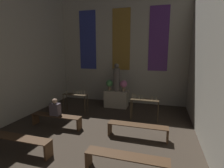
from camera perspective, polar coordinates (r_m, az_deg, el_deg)
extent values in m
cube|color=#B2AD9E|center=(9.64, 3.09, 10.81)|extent=(7.13, 0.12, 5.70)
cube|color=navy|center=(10.21, -7.90, 13.92)|extent=(0.97, 0.03, 3.19)
cube|color=olive|center=(9.58, 3.01, 14.22)|extent=(0.97, 0.03, 3.19)
cube|color=#60337F|center=(9.32, 14.99, 13.99)|extent=(0.97, 0.03, 3.19)
cube|color=#ADA38E|center=(9.00, 1.45, -4.77)|extent=(1.15, 0.68, 0.85)
cylinder|color=#5B5651|center=(8.79, 1.48, 1.48)|extent=(0.34, 0.34, 1.13)
sphere|color=#5B5651|center=(8.70, 1.50, 5.94)|extent=(0.24, 0.24, 0.24)
cylinder|color=#937A5B|center=(8.97, -0.82, -1.26)|extent=(0.16, 0.16, 0.23)
sphere|color=#4C9351|center=(8.92, -0.82, 0.25)|extent=(0.35, 0.35, 0.35)
cylinder|color=#937A5B|center=(8.78, 3.81, -1.54)|extent=(0.16, 0.16, 0.23)
sphere|color=#C66B9E|center=(8.73, 3.82, 0.00)|extent=(0.35, 0.35, 0.35)
cube|color=#473823|center=(8.18, -11.94, -3.34)|extent=(1.14, 0.36, 0.02)
cylinder|color=#473823|center=(8.43, -15.57, -6.18)|extent=(0.04, 0.04, 0.86)
cylinder|color=#473823|center=(7.93, -8.87, -6.99)|extent=(0.04, 0.04, 0.86)
cylinder|color=#473823|center=(8.68, -14.51, -5.65)|extent=(0.04, 0.04, 0.86)
cylinder|color=#473823|center=(8.19, -7.96, -6.39)|extent=(0.04, 0.04, 0.86)
cylinder|color=silver|center=(8.29, -12.44, -2.70)|extent=(0.02, 0.02, 0.11)
sphere|color=#F9CC4C|center=(8.28, -12.46, -2.25)|extent=(0.02, 0.02, 0.02)
cylinder|color=silver|center=(8.12, -11.36, -2.90)|extent=(0.02, 0.02, 0.12)
sphere|color=#F9CC4C|center=(8.11, -11.38, -2.41)|extent=(0.02, 0.02, 0.02)
cylinder|color=silver|center=(7.96, -9.87, -2.95)|extent=(0.02, 0.02, 0.17)
sphere|color=#F9CC4C|center=(7.94, -9.89, -2.28)|extent=(0.02, 0.02, 0.02)
cylinder|color=silver|center=(8.14, -10.58, -2.94)|extent=(0.02, 0.02, 0.09)
sphere|color=#F9CC4C|center=(8.13, -10.59, -2.54)|extent=(0.02, 0.02, 0.02)
cylinder|color=silver|center=(8.29, -14.50, -2.72)|extent=(0.02, 0.02, 0.13)
sphere|color=#F9CC4C|center=(8.28, -14.52, -2.21)|extent=(0.02, 0.02, 0.02)
cylinder|color=silver|center=(8.04, -8.96, -2.85)|extent=(0.02, 0.02, 0.15)
sphere|color=#F9CC4C|center=(8.02, -8.98, -2.24)|extent=(0.02, 0.02, 0.02)
cylinder|color=silver|center=(7.90, -8.97, -2.98)|extent=(0.02, 0.02, 0.18)
sphere|color=#F9CC4C|center=(7.87, -9.00, -2.26)|extent=(0.02, 0.02, 0.02)
cylinder|color=silver|center=(8.26, -14.78, -2.84)|extent=(0.02, 0.02, 0.12)
sphere|color=#F9CC4C|center=(8.24, -14.81, -2.36)|extent=(0.02, 0.02, 0.02)
cube|color=#473823|center=(7.26, 10.67, -5.07)|extent=(1.14, 0.36, 0.02)
cylinder|color=#473823|center=(7.32, 6.16, -8.44)|extent=(0.04, 0.04, 0.86)
cylinder|color=#473823|center=(7.22, 14.75, -9.01)|extent=(0.04, 0.04, 0.86)
cylinder|color=#473823|center=(7.60, 6.58, -7.71)|extent=(0.04, 0.04, 0.86)
cylinder|color=#473823|center=(7.50, 14.83, -8.25)|extent=(0.04, 0.04, 0.86)
cylinder|color=silver|center=(7.21, 7.20, -4.26)|extent=(0.02, 0.02, 0.18)
sphere|color=#F9CC4C|center=(7.18, 7.21, -3.48)|extent=(0.02, 0.02, 0.02)
cylinder|color=silver|center=(7.22, 8.92, -4.57)|extent=(0.02, 0.02, 0.10)
sphere|color=#F9CC4C|center=(7.21, 8.94, -4.08)|extent=(0.02, 0.02, 0.02)
cylinder|color=silver|center=(7.24, 9.76, -4.40)|extent=(0.02, 0.02, 0.14)
sphere|color=#F9CC4C|center=(7.22, 9.78, -3.77)|extent=(0.02, 0.02, 0.02)
cylinder|color=silver|center=(7.21, 14.24, -4.72)|extent=(0.02, 0.02, 0.13)
sphere|color=#F9CC4C|center=(7.19, 14.27, -4.14)|extent=(0.02, 0.02, 0.02)
cylinder|color=silver|center=(7.40, 6.76, -3.94)|extent=(0.02, 0.02, 0.16)
sphere|color=#F9CC4C|center=(7.38, 6.77, -3.25)|extent=(0.02, 0.02, 0.02)
cylinder|color=silver|center=(7.14, 12.92, -4.77)|extent=(0.02, 0.02, 0.13)
sphere|color=#F9CC4C|center=(7.12, 12.95, -4.15)|extent=(0.02, 0.02, 0.02)
cylinder|color=silver|center=(7.35, 7.72, -4.25)|extent=(0.02, 0.02, 0.11)
sphere|color=#F9CC4C|center=(7.34, 7.73, -3.75)|extent=(0.02, 0.02, 0.02)
cylinder|color=silver|center=(7.23, 8.80, -4.37)|extent=(0.02, 0.02, 0.15)
sphere|color=#F9CC4C|center=(7.21, 8.82, -3.71)|extent=(0.02, 0.02, 0.02)
cube|color=#4C331E|center=(5.71, -28.12, -15.18)|extent=(1.95, 0.36, 0.03)
cube|color=#4C331E|center=(5.25, -20.03, -19.72)|extent=(0.06, 0.32, 0.43)
cube|color=#4C331E|center=(4.35, 4.68, -22.37)|extent=(1.95, 0.36, 0.03)
cube|color=#4C331E|center=(4.73, -7.63, -22.81)|extent=(0.06, 0.32, 0.43)
cube|color=#4C331E|center=(6.97, -17.75, -9.77)|extent=(1.95, 0.36, 0.03)
cube|color=#4C331E|center=(7.60, -23.67, -10.29)|extent=(0.06, 0.32, 0.43)
cube|color=#4C331E|center=(6.59, -10.64, -12.77)|extent=(0.06, 0.32, 0.43)
cube|color=#4C331E|center=(5.90, 8.34, -13.14)|extent=(1.95, 0.36, 0.03)
cube|color=#4C331E|center=(6.18, -0.70, -14.21)|extent=(0.06, 0.32, 0.43)
cube|color=#4C331E|center=(5.96, 17.67, -15.74)|extent=(0.06, 0.32, 0.43)
cube|color=#564C56|center=(6.90, -18.05, -7.88)|extent=(0.36, 0.24, 0.45)
sphere|color=tan|center=(6.81, -18.20, -5.31)|extent=(0.19, 0.19, 0.19)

